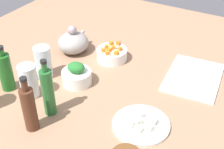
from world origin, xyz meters
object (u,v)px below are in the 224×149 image
Objects in this scene: teapot at (73,42)px; bottle_2 at (5,71)px; bottle_0 at (48,91)px; drinking_glass_2 at (29,81)px; plate_tofu at (141,125)px; bowl_carrots at (112,54)px; drinking_glass_1 at (43,62)px; cutting_board at (194,77)px; bottle_1 at (29,108)px; bowl_greens at (77,77)px.

teapot is 39.69cm from bottle_2.
bottle_0 is 1.68× the size of drinking_glass_2.
bottle_2 reaches higher than plate_tofu.
bowl_carrots is at bearing -1.57° from bottle_0.
drinking_glass_1 is (17.98, 17.85, -2.88)cm from bottle_0.
drinking_glass_1 is at bearing 145.39° from bowl_carrots.
cutting_board is 73.57cm from bottle_1.
plate_tofu is at bearing -82.85° from bottle_2.
bowl_greens is at bearing -141.41° from teapot.
drinking_glass_2 reaches higher than bowl_carrots.
teapot is 0.78× the size of bottle_1.
cutting_board is at bearing -50.46° from drinking_glass_2.
cutting_board is 1.29× the size of bottle_0.
teapot is 38.38cm from drinking_glass_2.
bottle_2 is (-17.66, 23.31, 5.74)cm from bowl_greens.
bowl_greens is at bearing 123.81° from cutting_board.
bowl_greens is at bearing 3.23° from bottle_1.
bottle_2 is 1.38× the size of drinking_glass_1.
bottle_0 is at bearing -155.49° from teapot.
bottle_0 is (-10.73, 33.73, 9.73)cm from plate_tofu.
cutting_board is at bearing -39.48° from bottle_0.
bowl_carrots reaches higher than plate_tofu.
drinking_glass_2 is at bearing 159.57° from bowl_carrots.
drinking_glass_1 is (-32.07, 59.08, 6.96)cm from cutting_board.
cutting_board is 2.10× the size of bowl_carrots.
bowl_carrots is (34.93, 32.48, 2.14)cm from plate_tofu.
plate_tofu is 61.93cm from teapot.
bottle_0 is 1.07× the size of bottle_1.
drinking_glass_2 is at bearing 72.91° from bottle_0.
drinking_glass_1 reaches higher than bowl_greens.
bowl_greens is 16.49cm from drinking_glass_1.
bottle_2 is at bearing 82.67° from bottle_0.
drinking_glass_1 reaches higher than drinking_glass_2.
bottle_2 is (-46.77, 66.77, 8.29)cm from cutting_board.
cutting_board is at bearing -61.50° from drinking_glass_1.
drinking_glass_2 reaches higher than bowl_greens.
plate_tofu is 1.49× the size of drinking_glass_2.
bottle_1 is at bearing -148.09° from drinking_glass_1.
bowl_greens is 29.80cm from bottle_2.
bowl_carrots is at bearing 96.28° from cutting_board.
drinking_glass_2 is at bearing -172.25° from teapot.
plate_tofu is at bearing -72.36° from bottle_0.
teapot reaches higher than bowl_greens.
bottle_0 is 15.12cm from drinking_glass_2.
bowl_carrots is 0.62× the size of bottle_0.
plate_tofu is 37.47cm from bowl_greens.
teapot is at bearing 97.26° from cutting_board.
drinking_glass_1 is (14.69, -7.70, -1.33)cm from bottle_2.
bowl_greens is 22.29cm from bottle_0.
cutting_board is 81.94cm from bottle_2.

